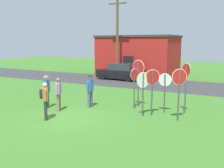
{
  "coord_description": "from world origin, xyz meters",
  "views": [
    {
      "loc": [
        7.79,
        -9.52,
        3.46
      ],
      "look_at": [
        0.93,
        2.68,
        1.3
      ],
      "focal_mm": 43.69,
      "sensor_mm": 36.0,
      "label": 1
    }
  ],
  "objects_px": {
    "stop_sign_low_front": "(152,84)",
    "stop_sign_tallest": "(143,86)",
    "person_on_left": "(90,89)",
    "stop_sign_far_back": "(186,80)",
    "person_in_teal": "(58,92)",
    "utility_pole": "(117,37)",
    "stop_sign_leaning_left": "(165,86)",
    "person_in_dark_shirt": "(45,98)",
    "parked_car_on_street": "(121,72)",
    "stop_sign_leaning_right": "(134,82)",
    "stop_sign_nearest": "(138,75)",
    "person_with_sunhat": "(47,90)",
    "stop_sign_rear_left": "(179,86)"
  },
  "relations": [
    {
      "from": "person_in_dark_shirt",
      "to": "utility_pole",
      "type": "bearing_deg",
      "value": 104.96
    },
    {
      "from": "person_in_teal",
      "to": "parked_car_on_street",
      "type": "bearing_deg",
      "value": 102.58
    },
    {
      "from": "stop_sign_low_front",
      "to": "stop_sign_leaning_left",
      "type": "relative_size",
      "value": 1.12
    },
    {
      "from": "stop_sign_nearest",
      "to": "stop_sign_leaning_right",
      "type": "height_order",
      "value": "stop_sign_nearest"
    },
    {
      "from": "stop_sign_leaning_right",
      "to": "person_on_left",
      "type": "relative_size",
      "value": 1.22
    },
    {
      "from": "stop_sign_leaning_left",
      "to": "person_with_sunhat",
      "type": "distance_m",
      "value": 6.11
    },
    {
      "from": "stop_sign_leaning_right",
      "to": "parked_car_on_street",
      "type": "bearing_deg",
      "value": 121.02
    },
    {
      "from": "stop_sign_low_front",
      "to": "stop_sign_leaning_right",
      "type": "relative_size",
      "value": 1.04
    },
    {
      "from": "utility_pole",
      "to": "stop_sign_leaning_right",
      "type": "relative_size",
      "value": 3.54
    },
    {
      "from": "parked_car_on_street",
      "to": "stop_sign_nearest",
      "type": "bearing_deg",
      "value": -57.64
    },
    {
      "from": "stop_sign_low_front",
      "to": "person_on_left",
      "type": "xyz_separation_m",
      "value": [
        -3.46,
        -0.09,
        -0.52
      ]
    },
    {
      "from": "parked_car_on_street",
      "to": "person_in_dark_shirt",
      "type": "relative_size",
      "value": 2.6
    },
    {
      "from": "stop_sign_low_front",
      "to": "person_with_sunhat",
      "type": "xyz_separation_m",
      "value": [
        -5.34,
        -1.39,
        -0.52
      ]
    },
    {
      "from": "stop_sign_tallest",
      "to": "person_with_sunhat",
      "type": "height_order",
      "value": "stop_sign_tallest"
    },
    {
      "from": "stop_sign_leaning_right",
      "to": "person_with_sunhat",
      "type": "bearing_deg",
      "value": -152.17
    },
    {
      "from": "person_with_sunhat",
      "to": "person_in_teal",
      "type": "bearing_deg",
      "value": -10.03
    },
    {
      "from": "utility_pole",
      "to": "person_on_left",
      "type": "bearing_deg",
      "value": -69.06
    },
    {
      "from": "stop_sign_nearest",
      "to": "parked_car_on_street",
      "type": "bearing_deg",
      "value": 122.36
    },
    {
      "from": "parked_car_on_street",
      "to": "stop_sign_low_front",
      "type": "height_order",
      "value": "stop_sign_low_front"
    },
    {
      "from": "person_with_sunhat",
      "to": "person_on_left",
      "type": "distance_m",
      "value": 2.28
    },
    {
      "from": "utility_pole",
      "to": "stop_sign_tallest",
      "type": "xyz_separation_m",
      "value": [
        7.18,
        -10.81,
        -2.5
      ]
    },
    {
      "from": "parked_car_on_street",
      "to": "stop_sign_nearest",
      "type": "xyz_separation_m",
      "value": [
        5.79,
        -9.14,
        1.06
      ]
    },
    {
      "from": "parked_car_on_street",
      "to": "person_in_teal",
      "type": "height_order",
      "value": "person_in_teal"
    },
    {
      "from": "stop_sign_nearest",
      "to": "stop_sign_tallest",
      "type": "bearing_deg",
      "value": -59.46
    },
    {
      "from": "stop_sign_far_back",
      "to": "person_in_dark_shirt",
      "type": "xyz_separation_m",
      "value": [
        -5.16,
        -4.24,
        -0.67
      ]
    },
    {
      "from": "utility_pole",
      "to": "stop_sign_tallest",
      "type": "distance_m",
      "value": 13.22
    },
    {
      "from": "stop_sign_far_back",
      "to": "stop_sign_leaning_right",
      "type": "distance_m",
      "value": 2.6
    },
    {
      "from": "stop_sign_nearest",
      "to": "stop_sign_far_back",
      "type": "bearing_deg",
      "value": -1.94
    },
    {
      "from": "person_with_sunhat",
      "to": "person_on_left",
      "type": "bearing_deg",
      "value": 34.6
    },
    {
      "from": "stop_sign_leaning_right",
      "to": "person_in_dark_shirt",
      "type": "relative_size",
      "value": 1.25
    },
    {
      "from": "stop_sign_low_front",
      "to": "person_in_dark_shirt",
      "type": "bearing_deg",
      "value": -141.53
    },
    {
      "from": "stop_sign_leaning_left",
      "to": "stop_sign_leaning_right",
      "type": "height_order",
      "value": "stop_sign_leaning_right"
    },
    {
      "from": "person_in_teal",
      "to": "person_with_sunhat",
      "type": "relative_size",
      "value": 0.97
    },
    {
      "from": "utility_pole",
      "to": "stop_sign_rear_left",
      "type": "distance_m",
      "value": 14.08
    },
    {
      "from": "stop_sign_leaning_left",
      "to": "person_on_left",
      "type": "distance_m",
      "value": 3.94
    },
    {
      "from": "stop_sign_nearest",
      "to": "person_in_teal",
      "type": "height_order",
      "value": "stop_sign_nearest"
    },
    {
      "from": "person_in_dark_shirt",
      "to": "person_in_teal",
      "type": "bearing_deg",
      "value": 108.69
    },
    {
      "from": "utility_pole",
      "to": "stop_sign_rear_left",
      "type": "height_order",
      "value": "utility_pole"
    },
    {
      "from": "utility_pole",
      "to": "stop_sign_leaning_left",
      "type": "bearing_deg",
      "value": -50.91
    },
    {
      "from": "utility_pole",
      "to": "person_in_dark_shirt",
      "type": "bearing_deg",
      "value": -75.04
    },
    {
      "from": "parked_car_on_street",
      "to": "person_on_left",
      "type": "relative_size",
      "value": 2.53
    },
    {
      "from": "person_with_sunhat",
      "to": "utility_pole",
      "type": "bearing_deg",
      "value": 100.3
    },
    {
      "from": "stop_sign_far_back",
      "to": "person_in_teal",
      "type": "xyz_separation_m",
      "value": [
        -5.68,
        -2.71,
        -0.7
      ]
    },
    {
      "from": "stop_sign_far_back",
      "to": "stop_sign_tallest",
      "type": "bearing_deg",
      "value": -135.73
    },
    {
      "from": "parked_car_on_street",
      "to": "stop_sign_rear_left",
      "type": "height_order",
      "value": "stop_sign_rear_left"
    },
    {
      "from": "stop_sign_low_front",
      "to": "stop_sign_tallest",
      "type": "relative_size",
      "value": 1.05
    },
    {
      "from": "stop_sign_leaning_left",
      "to": "person_with_sunhat",
      "type": "relative_size",
      "value": 1.13
    },
    {
      "from": "stop_sign_tallest",
      "to": "stop_sign_leaning_right",
      "type": "relative_size",
      "value": 0.99
    },
    {
      "from": "stop_sign_low_front",
      "to": "stop_sign_rear_left",
      "type": "xyz_separation_m",
      "value": [
        1.35,
        -0.28,
        0.08
      ]
    },
    {
      "from": "stop_sign_low_front",
      "to": "stop_sign_leaning_left",
      "type": "bearing_deg",
      "value": 63.68
    }
  ]
}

